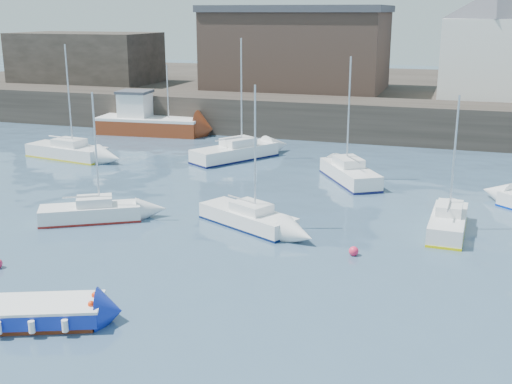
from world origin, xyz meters
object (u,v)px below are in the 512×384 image
(sailboat_a, at_px, (91,212))
(sailboat_c, at_px, (448,222))
(sailboat_f, at_px, (350,173))
(buoy_far, at_px, (225,206))
(sailboat_b, at_px, (248,217))
(sailboat_h, at_px, (235,152))
(blue_dinghy, at_px, (39,312))
(fishing_boat, at_px, (147,120))
(buoy_mid, at_px, (353,255))
(sailboat_e, at_px, (67,151))

(sailboat_a, relative_size, sailboat_c, 1.00)
(sailboat_f, distance_m, buoy_far, 8.87)
(sailboat_b, bearing_deg, sailboat_c, 12.63)
(sailboat_b, xyz_separation_m, sailboat_h, (-5.42, 13.28, 0.09))
(sailboat_c, bearing_deg, blue_dinghy, -132.36)
(sailboat_a, xyz_separation_m, sailboat_f, (10.69, 11.38, 0.08))
(sailboat_a, distance_m, sailboat_c, 17.02)
(fishing_boat, height_order, sailboat_c, sailboat_c)
(blue_dinghy, height_order, sailboat_f, sailboat_f)
(sailboat_b, bearing_deg, fishing_boat, 127.82)
(sailboat_c, bearing_deg, sailboat_h, 142.19)
(sailboat_c, relative_size, sailboat_f, 0.85)
(sailboat_a, relative_size, sailboat_f, 0.85)
(fishing_boat, bearing_deg, sailboat_a, -69.50)
(sailboat_b, relative_size, sailboat_f, 0.91)
(fishing_boat, distance_m, sailboat_a, 23.33)
(sailboat_b, distance_m, buoy_far, 3.50)
(sailboat_a, height_order, sailboat_f, sailboat_f)
(fishing_boat, relative_size, buoy_mid, 21.79)
(sailboat_c, xyz_separation_m, sailboat_f, (-5.93, 7.74, 0.04))
(sailboat_b, distance_m, sailboat_h, 14.35)
(sailboat_a, xyz_separation_m, sailboat_b, (7.54, 1.61, -0.00))
(blue_dinghy, relative_size, buoy_mid, 10.79)
(sailboat_e, distance_m, buoy_far, 16.23)
(sailboat_e, bearing_deg, fishing_boat, 84.69)
(sailboat_c, height_order, sailboat_h, sailboat_h)
(sailboat_a, relative_size, sailboat_h, 0.77)
(sailboat_a, distance_m, buoy_far, 6.89)
(blue_dinghy, height_order, buoy_far, blue_dinghy)
(sailboat_b, distance_m, buoy_mid, 5.89)
(sailboat_b, bearing_deg, sailboat_f, 72.15)
(sailboat_a, bearing_deg, blue_dinghy, -66.78)
(sailboat_b, distance_m, sailboat_c, 9.30)
(buoy_mid, xyz_separation_m, buoy_far, (-7.62, 4.94, 0.00))
(sailboat_f, xyz_separation_m, buoy_mid, (2.29, -12.01, -0.52))
(sailboat_h, bearing_deg, sailboat_e, -163.82)
(sailboat_c, distance_m, buoy_far, 11.29)
(fishing_boat, xyz_separation_m, sailboat_b, (15.71, -20.23, -0.67))
(sailboat_h, distance_m, buoy_far, 11.07)
(sailboat_a, height_order, buoy_far, sailboat_a)
(buoy_far, bearing_deg, sailboat_b, -51.08)
(sailboat_c, height_order, buoy_far, sailboat_c)
(sailboat_e, bearing_deg, buoy_mid, -29.03)
(blue_dinghy, distance_m, sailboat_h, 24.90)
(blue_dinghy, xyz_separation_m, sailboat_a, (-4.26, 9.92, 0.01))
(blue_dinghy, distance_m, sailboat_e, 25.36)
(sailboat_a, xyz_separation_m, sailboat_c, (16.62, 3.64, 0.04))
(sailboat_a, distance_m, sailboat_e, 14.78)
(sailboat_b, xyz_separation_m, sailboat_c, (9.08, 2.03, 0.04))
(fishing_boat, xyz_separation_m, sailboat_e, (-0.95, -10.21, -0.60))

